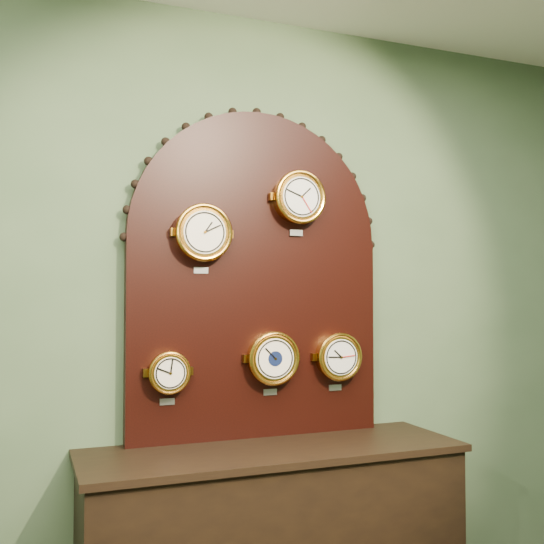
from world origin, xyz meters
name	(u,v)px	position (x,y,z in m)	size (l,w,h in m)	color
wall_back	(253,312)	(0.00, 2.50, 1.40)	(4.00, 4.00, 0.00)	#4C6444
display_board	(256,264)	(0.00, 2.45, 1.63)	(1.26, 0.06, 1.53)	black
roman_clock	(203,233)	(-0.27, 2.38, 1.75)	(0.26, 0.08, 0.31)	gold
arabic_clock	(299,198)	(0.19, 2.38, 1.93)	(0.25, 0.08, 0.30)	gold
hygrometer	(169,372)	(-0.42, 2.38, 1.15)	(0.18, 0.08, 0.24)	gold
barometer	(273,358)	(0.05, 2.38, 1.19)	(0.25, 0.08, 0.30)	gold
tide_clock	(338,357)	(0.39, 2.38, 1.19)	(0.23, 0.08, 0.28)	gold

